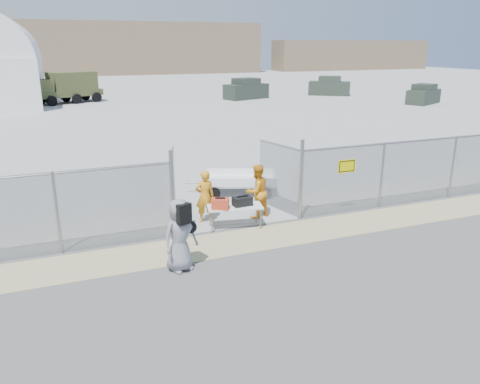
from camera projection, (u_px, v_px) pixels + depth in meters
name	position (u px, v px, depth m)	size (l,w,h in m)	color
ground	(268.00, 254.00, 12.18)	(160.00, 160.00, 0.00)	#5B5B5B
tarmac_inside	(104.00, 96.00, 49.51)	(160.00, 80.00, 0.01)	#A6A6A6
dirt_strip	(253.00, 239.00, 13.07)	(44.00, 1.60, 0.01)	tan
distant_hills	(110.00, 48.00, 81.88)	(140.00, 6.00, 9.00)	#7F684F
chain_link_fence	(240.00, 192.00, 13.63)	(40.00, 0.20, 2.20)	gray
folding_table	(235.00, 217.00, 13.81)	(1.61, 0.67, 0.68)	white
orange_bag	(220.00, 204.00, 13.44)	(0.48, 0.32, 0.30)	#E04126
black_duffel	(242.00, 201.00, 13.71)	(0.55, 0.32, 0.27)	black
security_worker_left	(205.00, 197.00, 14.15)	(0.59, 0.39, 1.62)	orange
security_worker_right	(257.00, 191.00, 14.51)	(0.83, 0.65, 1.71)	orange
visitor	(180.00, 235.00, 11.07)	(0.88, 0.57, 1.79)	gray
utility_trailer	(240.00, 183.00, 17.03)	(3.31, 1.71, 0.80)	white
military_truck	(68.00, 88.00, 42.96)	(5.85, 2.16, 2.79)	#484D27
parked_vehicle_near	(246.00, 89.00, 46.31)	(4.37, 1.98, 1.98)	#2D362D
parked_vehicle_mid	(329.00, 86.00, 49.73)	(4.28, 1.93, 1.93)	#2D362D
parked_vehicle_far	(424.00, 94.00, 42.52)	(3.84, 1.74, 1.74)	#2D362D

